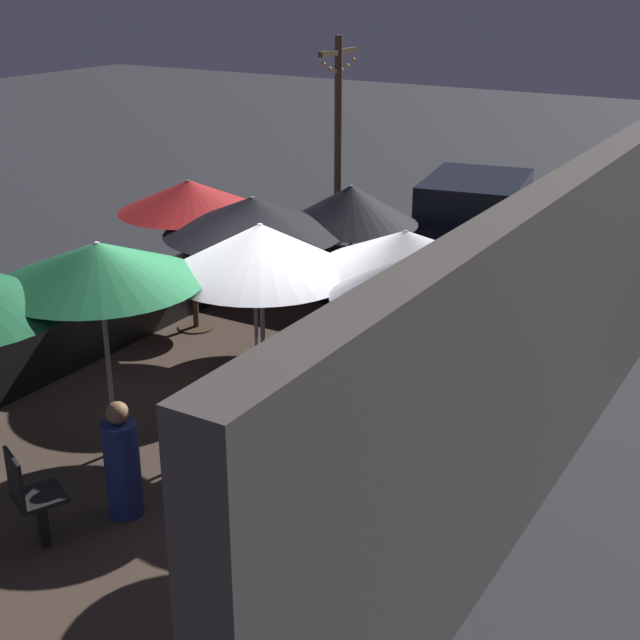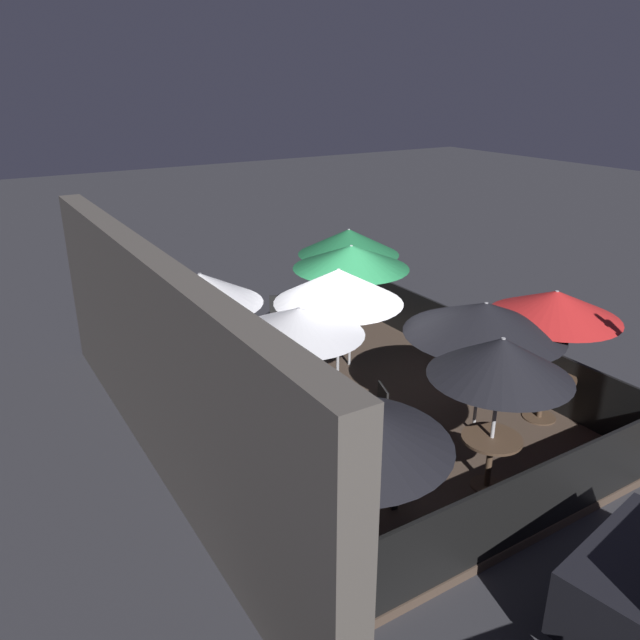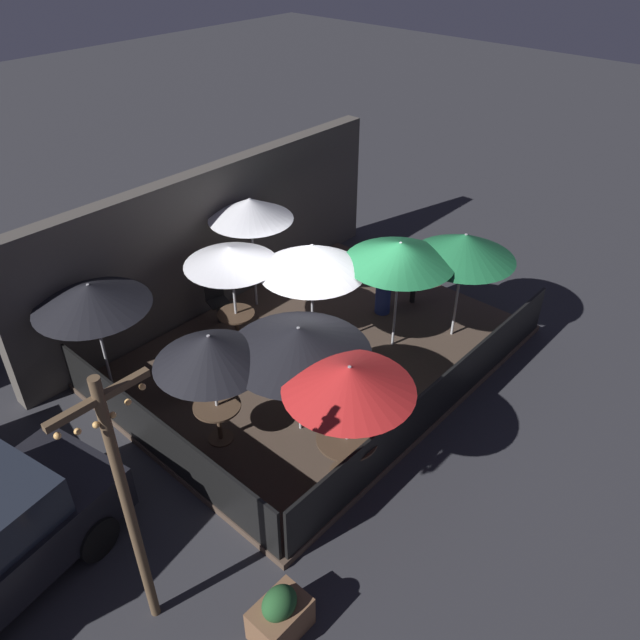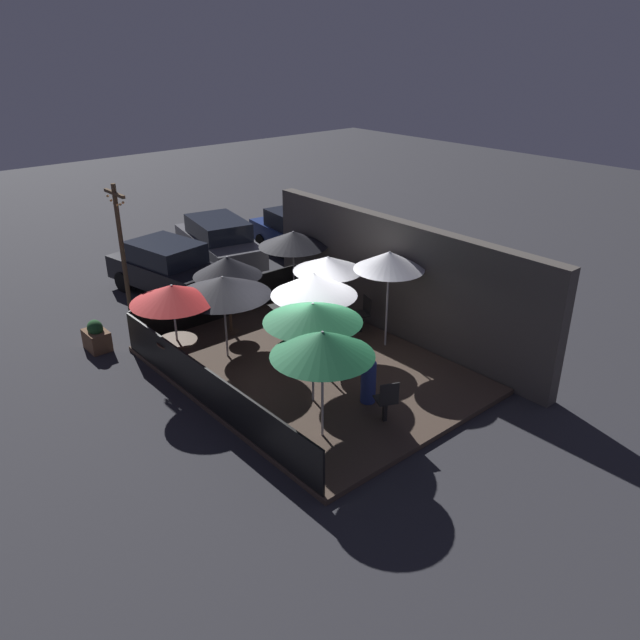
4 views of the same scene
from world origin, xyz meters
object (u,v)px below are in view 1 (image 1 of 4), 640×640
object	(u,v)px
patio_chair_1	(31,496)
light_post	(338,147)
patio_umbrella_1	(405,248)
planter_box	(240,256)
dining_table_0	(350,297)
patio_umbrella_6	(429,274)
patio_umbrella_8	(261,249)
patio_chair_2	(473,413)
dining_table_2	(194,288)
patio_umbrella_0	(351,205)
parked_car_0	(473,224)
patio_umbrella_5	(253,215)
patio_chair_3	(335,351)
patio_umbrella_7	(552,215)
dining_table_1	(401,374)
patio_chair_0	(434,329)
patron_0	(122,464)
patio_umbrella_2	(189,196)
patio_umbrella_3	(99,263)

from	to	relation	value
patio_chair_1	light_post	xyz separation A→B (m)	(-8.05, -1.67, 1.51)
patio_umbrella_1	planter_box	xyz separation A→B (m)	(-3.49, -4.68, -1.79)
patio_chair_1	dining_table_0	bearing A→B (deg)	24.80
patio_umbrella_6	light_post	bearing A→B (deg)	-143.65
patio_umbrella_8	planter_box	bearing A→B (deg)	-141.34
patio_chair_2	planter_box	bearing A→B (deg)	-16.32
dining_table_2	planter_box	bearing A→B (deg)	-157.73
patio_umbrella_0	parked_car_0	xyz separation A→B (m)	(-3.79, 0.23, -1.12)
patio_umbrella_1	patio_umbrella_5	bearing A→B (deg)	-108.79
patio_chair_3	parked_car_0	size ratio (longest dim) A/B	0.23
patio_umbrella_7	patio_chair_3	size ratio (longest dim) A/B	2.33
patio_umbrella_5	patio_chair_2	world-z (taller)	patio_umbrella_5
dining_table_2	patio_chair_2	world-z (taller)	patio_chair_2
dining_table_1	patio_chair_1	size ratio (longest dim) A/B	0.80
light_post	patio_umbrella_7	bearing A→B (deg)	63.87
patio_chair_0	patron_0	xyz separation A→B (m)	(4.47, -1.06, 0.02)
patio_umbrella_7	patio_chair_3	bearing A→B (deg)	-41.92
patio_umbrella_2	patio_chair_0	bearing A→B (deg)	99.01
patio_umbrella_8	planter_box	size ratio (longest dim) A/B	2.89
patio_umbrella_3	patio_umbrella_6	size ratio (longest dim) A/B	0.92
dining_table_1	patron_0	bearing A→B (deg)	-25.75
patio_chair_3	patron_0	size ratio (longest dim) A/B	0.82
parked_car_0	patio_umbrella_0	bearing A→B (deg)	-13.71
patio_umbrella_5	dining_table_2	bearing A→B (deg)	-100.78
dining_table_0	patron_0	world-z (taller)	patron_0
patio_umbrella_6	patio_chair_3	xyz separation A→B (m)	(-1.61, -1.85, -1.74)
patio_umbrella_5	patio_umbrella_1	bearing A→B (deg)	71.21
dining_table_2	parked_car_0	size ratio (longest dim) A/B	0.23
patio_chair_2	parked_car_0	distance (m)	6.48
patio_umbrella_3	light_post	world-z (taller)	light_post
patio_chair_2	light_post	bearing A→B (deg)	-29.96
parked_car_0	patio_chair_0	bearing A→B (deg)	5.40
dining_table_0	dining_table_2	bearing A→B (deg)	-67.35
patio_umbrella_2	patio_chair_3	distance (m)	3.09
patio_umbrella_6	patio_umbrella_2	bearing A→B (deg)	-117.37
dining_table_2	planter_box	xyz separation A→B (m)	(-2.41, -0.99, -0.35)
patio_umbrella_0	patio_umbrella_3	distance (m)	4.03
patio_chair_3	patio_umbrella_0	bearing A→B (deg)	132.26
dining_table_2	light_post	xyz separation A→B (m)	(-3.31, 0.36, 1.46)
patio_umbrella_2	planter_box	distance (m)	3.09
patio_chair_1	patio_chair_2	xyz separation A→B (m)	(-3.36, 2.62, -0.00)
light_post	patio_chair_0	bearing A→B (deg)	47.25
patio_umbrella_5	patio_umbrella_2	bearing A→B (deg)	-100.78
light_post	patio_umbrella_6	bearing A→B (deg)	36.35
patio_umbrella_3	patron_0	world-z (taller)	patio_umbrella_3
patio_umbrella_1	patio_chair_0	xyz separation A→B (m)	(-1.61, -0.32, -1.53)
dining_table_1	dining_table_2	size ratio (longest dim) A/B	0.83
patio_umbrella_1	patio_chair_1	bearing A→B (deg)	-24.43
patio_chair_0	patio_umbrella_5	bearing A→B (deg)	31.40
patio_umbrella_0	patio_umbrella_3	xyz separation A→B (m)	(3.98, -0.54, 0.22)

